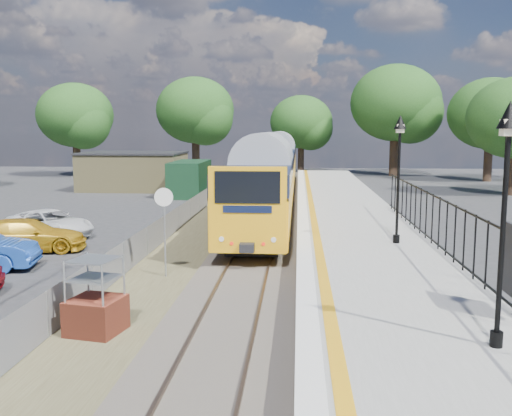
# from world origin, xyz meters

# --- Properties ---
(ground) EXTENTS (120.00, 120.00, 0.00)m
(ground) POSITION_xyz_m (0.00, 0.00, 0.00)
(ground) COLOR #2D2D30
(ground) RESTS_ON ground
(track_bed) EXTENTS (5.90, 80.00, 0.29)m
(track_bed) POSITION_xyz_m (-0.47, 9.67, 0.09)
(track_bed) COLOR #473F38
(track_bed) RESTS_ON ground
(platform) EXTENTS (5.00, 70.00, 0.90)m
(platform) POSITION_xyz_m (4.20, 8.00, 0.45)
(platform) COLOR gray
(platform) RESTS_ON ground
(platform_edge) EXTENTS (0.90, 70.00, 0.01)m
(platform_edge) POSITION_xyz_m (2.14, 8.00, 0.90)
(platform_edge) COLOR silver
(platform_edge) RESTS_ON platform
(victorian_lamp_south) EXTENTS (0.44, 0.44, 4.60)m
(victorian_lamp_south) POSITION_xyz_m (5.50, -4.00, 4.30)
(victorian_lamp_south) COLOR black
(victorian_lamp_south) RESTS_ON platform
(victorian_lamp_north) EXTENTS (0.44, 0.44, 4.60)m
(victorian_lamp_north) POSITION_xyz_m (5.30, 6.00, 4.30)
(victorian_lamp_north) COLOR black
(victorian_lamp_north) RESTS_ON platform
(palisade_fence) EXTENTS (0.12, 26.00, 2.00)m
(palisade_fence) POSITION_xyz_m (6.55, 2.24, 1.84)
(palisade_fence) COLOR black
(palisade_fence) RESTS_ON platform
(wire_fence) EXTENTS (0.06, 52.00, 1.20)m
(wire_fence) POSITION_xyz_m (-4.20, 12.00, 0.60)
(wire_fence) COLOR #999EA3
(wire_fence) RESTS_ON ground
(outbuilding) EXTENTS (10.80, 10.10, 3.12)m
(outbuilding) POSITION_xyz_m (-10.91, 31.21, 1.52)
(outbuilding) COLOR #958754
(outbuilding) RESTS_ON ground
(tree_line) EXTENTS (56.80, 43.80, 11.88)m
(tree_line) POSITION_xyz_m (1.40, 42.00, 6.61)
(tree_line) COLOR #332319
(tree_line) RESTS_ON ground
(train) EXTENTS (2.82, 40.83, 3.51)m
(train) POSITION_xyz_m (0.00, 25.00, 2.34)
(train) COLOR #EDA415
(train) RESTS_ON ground
(brick_plinth) EXTENTS (1.41, 1.41, 1.93)m
(brick_plinth) POSITION_xyz_m (-3.17, -1.58, 0.93)
(brick_plinth) COLOR maroon
(brick_plinth) RESTS_ON ground
(speed_sign) EXTENTS (0.62, 0.14, 3.08)m
(speed_sign) POSITION_xyz_m (-2.72, 3.81, 2.12)
(speed_sign) COLOR #999EA3
(speed_sign) RESTS_ON ground
(car_yellow) EXTENTS (4.96, 2.92, 1.35)m
(car_yellow) POSITION_xyz_m (-9.35, 7.58, 0.67)
(car_yellow) COLOR #BF8B16
(car_yellow) RESTS_ON ground
(car_white) EXTENTS (4.95, 3.91, 1.25)m
(car_white) POSITION_xyz_m (-9.86, 10.87, 0.63)
(car_white) COLOR white
(car_white) RESTS_ON ground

